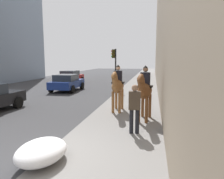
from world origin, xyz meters
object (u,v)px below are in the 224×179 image
mounted_horse_far (145,90)px  car_far_lane (71,77)px  car_near_lane (67,82)px  mounted_horse_near (118,86)px  pedestrian_greeting (135,106)px  traffic_light_near_curb (115,63)px

mounted_horse_far → car_far_lane: mounted_horse_far is taller
car_near_lane → mounted_horse_far: bearing=-140.0°
car_far_lane → mounted_horse_near: bearing=-147.6°
mounted_horse_near → mounted_horse_far: 1.93m
mounted_horse_far → pedestrian_greeting: mounted_horse_far is taller
mounted_horse_near → mounted_horse_far: size_ratio=1.00×
mounted_horse_far → traffic_light_near_curb: size_ratio=0.65×
mounted_horse_near → car_near_lane: bearing=-140.3°
mounted_horse_near → traffic_light_near_curb: traffic_light_near_curb is taller
car_near_lane → mounted_horse_near: bearing=-141.0°
pedestrian_greeting → car_near_lane: 11.77m
mounted_horse_far → traffic_light_near_curb: bearing=-154.0°
mounted_horse_near → pedestrian_greeting: size_ratio=1.35×
mounted_horse_near → car_far_lane: (12.80, 7.69, -0.65)m
pedestrian_greeting → car_near_lane: (9.72, 6.63, -0.35)m
mounted_horse_far → car_near_lane: size_ratio=0.60×
mounted_horse_near → traffic_light_near_curb: (7.14, 1.47, 1.00)m
car_near_lane → car_far_lane: same height
mounted_horse_far → pedestrian_greeting: size_ratio=1.36×
car_far_lane → traffic_light_near_curb: traffic_light_near_curb is taller
mounted_horse_far → car_near_lane: mounted_horse_far is taller
traffic_light_near_curb → mounted_horse_near: bearing=-168.4°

